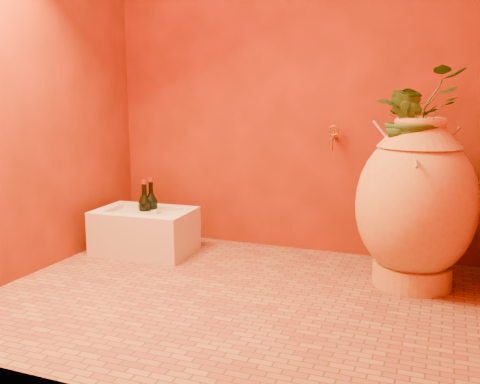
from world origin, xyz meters
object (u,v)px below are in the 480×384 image
at_px(wine_bottle_a, 144,212).
at_px(stone_basin, 145,232).
at_px(wall_tap, 333,137).
at_px(amphora, 416,204).
at_px(wine_bottle_c, 145,213).
at_px(wine_bottle_b, 152,211).

bearing_deg(wine_bottle_a, stone_basin, 126.55).
height_order(stone_basin, wine_bottle_a, wine_bottle_a).
bearing_deg(wine_bottle_a, wall_tap, 19.14).
xyz_separation_m(amphora, stone_basin, (-1.70, -0.01, -0.32)).
bearing_deg(amphora, stone_basin, -179.77).
bearing_deg(wine_bottle_c, stone_basin, 129.32).
bearing_deg(amphora, wine_bottle_c, -178.54).
height_order(wine_bottle_b, wall_tap, wall_tap).
distance_m(amphora, wine_bottle_a, 1.70).
xyz_separation_m(wine_bottle_a, wine_bottle_c, (0.02, -0.02, 0.00)).
bearing_deg(wine_bottle_b, wine_bottle_c, -110.17).
distance_m(amphora, stone_basin, 1.73).
distance_m(stone_basin, wine_bottle_b, 0.15).
bearing_deg(wall_tap, wine_bottle_a, -160.86).
height_order(wine_bottle_a, wall_tap, wall_tap).
relative_size(wine_bottle_a, wall_tap, 2.12).
relative_size(stone_basin, wall_tap, 4.13).
relative_size(amphora, wall_tap, 5.91).
xyz_separation_m(wine_bottle_c, wall_tap, (1.13, 0.42, 0.50)).
relative_size(wine_bottle_a, wine_bottle_c, 0.99).
distance_m(stone_basin, wine_bottle_a, 0.14).
distance_m(stone_basin, wall_tap, 1.38).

